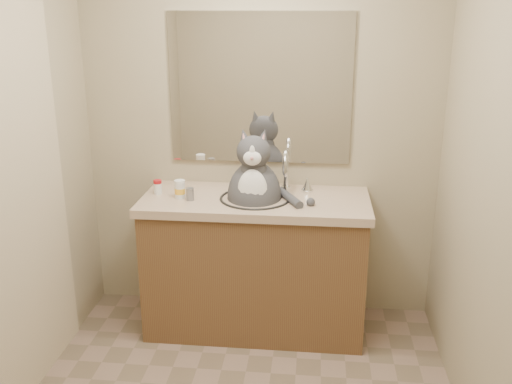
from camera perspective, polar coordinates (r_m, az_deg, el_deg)
room at (r=2.34m, az=-2.59°, el=0.09°), size 2.22×2.52×2.42m
vanity at (r=3.51m, az=-0.05°, el=-6.88°), size 1.34×0.59×1.12m
mirror at (r=3.48m, az=0.42°, el=10.27°), size 1.10×0.02×0.90m
shower_curtain at (r=2.83m, az=-23.76°, el=-1.87°), size 0.02×1.30×1.93m
cat at (r=3.33m, az=-0.15°, el=0.07°), size 0.46×0.36×0.64m
pill_bottle_redcap at (r=3.46m, az=-9.80°, el=0.51°), size 0.06×0.06×0.09m
pill_bottle_orange at (r=3.37m, az=-7.63°, el=0.26°), size 0.08×0.08×0.11m
grey_canister at (r=3.32m, az=-6.62°, el=-0.21°), size 0.05×0.05×0.07m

